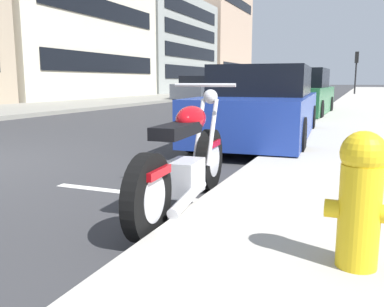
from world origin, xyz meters
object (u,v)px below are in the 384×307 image
object	(u,v)px
parked_car_far_down_curb	(309,92)
traffic_signal_near_corner	(356,63)
fire_hydrant	(360,196)
crossing_truck	(269,83)
car_opposite_curb	(197,89)
parked_motorcycle	(186,163)
parked_car_second_in_row	(262,107)
parked_car_at_intersection	(298,95)

from	to	relation	value
parked_car_far_down_curb	traffic_signal_near_corner	xyz separation A→B (m)	(16.68, -1.55, 1.80)
traffic_signal_near_corner	fire_hydrant	bearing A→B (deg)	-178.88
parked_car_far_down_curb	crossing_truck	distance (m)	14.93
parked_car_far_down_curb	crossing_truck	world-z (taller)	crossing_truck
car_opposite_curb	traffic_signal_near_corner	bearing A→B (deg)	141.16
parked_motorcycle	crossing_truck	xyz separation A→B (m)	(29.54, 5.49, 0.58)
crossing_truck	traffic_signal_near_corner	size ratio (longest dim) A/B	1.52
parked_car_second_in_row	crossing_truck	distance (m)	25.63
traffic_signal_near_corner	parked_car_far_down_curb	bearing A→B (deg)	174.70
car_opposite_curb	parked_motorcycle	bearing A→B (deg)	16.94
parked_motorcycle	fire_hydrant	world-z (taller)	parked_motorcycle
crossing_truck	car_opposite_curb	bearing A→B (deg)	80.29
parked_motorcycle	crossing_truck	size ratio (longest dim) A/B	0.45
parked_car_second_in_row	car_opposite_curb	bearing A→B (deg)	22.03
parked_car_at_intersection	crossing_truck	size ratio (longest dim) A/B	0.88
parked_motorcycle	fire_hydrant	distance (m)	1.75
crossing_truck	car_opposite_curb	world-z (taller)	crossing_truck
parked_car_at_intersection	car_opposite_curb	size ratio (longest dim) A/B	0.94
parked_car_second_in_row	fire_hydrant	distance (m)	5.72
crossing_truck	fire_hydrant	world-z (taller)	crossing_truck
parked_car_at_intersection	parked_motorcycle	bearing A→B (deg)	-175.98
parked_car_far_down_curb	fire_hydrant	size ratio (longest dim) A/B	6.21
parked_car_second_in_row	traffic_signal_near_corner	size ratio (longest dim) A/B	1.47
traffic_signal_near_corner	parked_car_second_in_row	bearing A→B (deg)	177.67
fire_hydrant	parked_car_far_down_curb	bearing A→B (deg)	7.63
crossing_truck	traffic_signal_near_corner	bearing A→B (deg)	-155.13
parked_car_far_down_curb	traffic_signal_near_corner	bearing A→B (deg)	-9.18
parked_car_far_down_curb	fire_hydrant	bearing A→B (deg)	-176.25
car_opposite_curb	fire_hydrant	bearing A→B (deg)	19.41
parked_motorcycle	car_opposite_curb	distance (m)	21.26
parked_car_at_intersection	parked_car_far_down_curb	bearing A→B (deg)	4.32
parked_car_at_intersection	traffic_signal_near_corner	size ratio (longest dim) A/B	1.33
crossing_truck	traffic_signal_near_corner	xyz separation A→B (m)	(2.53, -6.28, 1.48)
parked_car_second_in_row	fire_hydrant	world-z (taller)	parked_car_second_in_row
crossing_truck	traffic_signal_near_corner	world-z (taller)	traffic_signal_near_corner
parked_motorcycle	parked_car_at_intersection	distance (m)	10.24
parked_motorcycle	traffic_signal_near_corner	world-z (taller)	traffic_signal_near_corner
parked_motorcycle	parked_car_at_intersection	size ratio (longest dim) A/B	0.51
parked_motorcycle	parked_car_far_down_curb	xyz separation A→B (m)	(15.38, 0.76, 0.26)
parked_car_at_intersection	car_opposite_curb	world-z (taller)	parked_car_at_intersection
parked_motorcycle	fire_hydrant	bearing A→B (deg)	-127.81
parked_motorcycle	crossing_truck	bearing A→B (deg)	7.41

